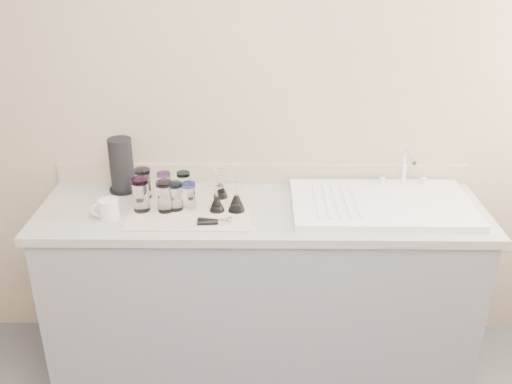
{
  "coord_description": "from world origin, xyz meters",
  "views": [
    {
      "loc": [
        -0.0,
        -1.16,
        2.06
      ],
      "look_at": [
        -0.03,
        1.15,
        1.0
      ],
      "focal_mm": 40.0,
      "sensor_mm": 36.0,
      "label": 1
    }
  ],
  "objects_px": {
    "tumbler_blue": "(165,196)",
    "white_mug": "(108,209)",
    "tumbler_magenta": "(141,194)",
    "paper_towel_roll": "(122,166)",
    "tumbler_teal": "(143,183)",
    "tumbler_lavender": "(189,196)",
    "goblet_back_left": "(220,188)",
    "can_opener": "(215,222)",
    "tumbler_extra": "(175,196)",
    "sink_unit": "(382,204)",
    "goblet_front_left": "(217,202)",
    "goblet_front_right": "(236,201)",
    "tumbler_purple": "(184,185)",
    "tumbler_cyan": "(164,185)"
  },
  "relations": [
    {
      "from": "sink_unit",
      "to": "tumbler_blue",
      "type": "distance_m",
      "value": 0.99
    },
    {
      "from": "tumbler_magenta",
      "to": "tumbler_blue",
      "type": "bearing_deg",
      "value": -2.62
    },
    {
      "from": "tumbler_cyan",
      "to": "tumbler_blue",
      "type": "height_order",
      "value": "tumbler_blue"
    },
    {
      "from": "tumbler_lavender",
      "to": "goblet_front_right",
      "type": "distance_m",
      "value": 0.22
    },
    {
      "from": "tumbler_teal",
      "to": "tumbler_extra",
      "type": "distance_m",
      "value": 0.21
    },
    {
      "from": "tumbler_blue",
      "to": "goblet_back_left",
      "type": "distance_m",
      "value": 0.28
    },
    {
      "from": "tumbler_magenta",
      "to": "tumbler_teal",
      "type": "bearing_deg",
      "value": 96.3
    },
    {
      "from": "can_opener",
      "to": "tumbler_teal",
      "type": "bearing_deg",
      "value": 143.43
    },
    {
      "from": "tumbler_purple",
      "to": "can_opener",
      "type": "distance_m",
      "value": 0.32
    },
    {
      "from": "goblet_back_left",
      "to": "white_mug",
      "type": "height_order",
      "value": "goblet_back_left"
    },
    {
      "from": "goblet_front_left",
      "to": "goblet_front_right",
      "type": "xyz_separation_m",
      "value": [
        0.09,
        0.0,
        0.01
      ]
    },
    {
      "from": "tumbler_magenta",
      "to": "paper_towel_roll",
      "type": "xyz_separation_m",
      "value": [
        -0.14,
        0.24,
        0.04
      ]
    },
    {
      "from": "goblet_front_left",
      "to": "goblet_front_right",
      "type": "height_order",
      "value": "goblet_front_right"
    },
    {
      "from": "can_opener",
      "to": "tumbler_cyan",
      "type": "bearing_deg",
      "value": 133.93
    },
    {
      "from": "sink_unit",
      "to": "goblet_front_left",
      "type": "height_order",
      "value": "sink_unit"
    },
    {
      "from": "tumbler_blue",
      "to": "tumbler_extra",
      "type": "height_order",
      "value": "tumbler_blue"
    },
    {
      "from": "sink_unit",
      "to": "tumbler_magenta",
      "type": "relative_size",
      "value": 5.29
    },
    {
      "from": "tumbler_magenta",
      "to": "goblet_back_left",
      "type": "bearing_deg",
      "value": 22.94
    },
    {
      "from": "tumbler_cyan",
      "to": "goblet_front_right",
      "type": "relative_size",
      "value": 0.88
    },
    {
      "from": "tumbler_blue",
      "to": "tumbler_magenta",
      "type": "bearing_deg",
      "value": 177.38
    },
    {
      "from": "tumbler_magenta",
      "to": "tumbler_blue",
      "type": "height_order",
      "value": "tumbler_magenta"
    },
    {
      "from": "white_mug",
      "to": "paper_towel_roll",
      "type": "bearing_deg",
      "value": 90.16
    },
    {
      "from": "tumbler_blue",
      "to": "white_mug",
      "type": "distance_m",
      "value": 0.25
    },
    {
      "from": "tumbler_purple",
      "to": "goblet_front_left",
      "type": "xyz_separation_m",
      "value": [
        0.17,
        -0.14,
        -0.02
      ]
    },
    {
      "from": "goblet_front_right",
      "to": "paper_towel_roll",
      "type": "bearing_deg",
      "value": 157.6
    },
    {
      "from": "paper_towel_roll",
      "to": "sink_unit",
      "type": "bearing_deg",
      "value": -8.36
    },
    {
      "from": "goblet_front_left",
      "to": "goblet_front_right",
      "type": "relative_size",
      "value": 0.89
    },
    {
      "from": "tumbler_teal",
      "to": "tumbler_blue",
      "type": "height_order",
      "value": "tumbler_teal"
    },
    {
      "from": "tumbler_blue",
      "to": "goblet_front_left",
      "type": "relative_size",
      "value": 1.13
    },
    {
      "from": "tumbler_cyan",
      "to": "tumbler_magenta",
      "type": "height_order",
      "value": "tumbler_magenta"
    },
    {
      "from": "tumbler_extra",
      "to": "tumbler_blue",
      "type": "bearing_deg",
      "value": -160.69
    },
    {
      "from": "tumbler_lavender",
      "to": "white_mug",
      "type": "bearing_deg",
      "value": -166.4
    },
    {
      "from": "tumbler_teal",
      "to": "tumbler_lavender",
      "type": "bearing_deg",
      "value": -27.04
    },
    {
      "from": "tumbler_purple",
      "to": "goblet_front_right",
      "type": "distance_m",
      "value": 0.29
    },
    {
      "from": "tumbler_purple",
      "to": "tumbler_magenta",
      "type": "relative_size",
      "value": 0.82
    },
    {
      "from": "tumbler_purple",
      "to": "paper_towel_roll",
      "type": "xyz_separation_m",
      "value": [
        -0.31,
        0.09,
        0.06
      ]
    },
    {
      "from": "tumbler_teal",
      "to": "goblet_front_right",
      "type": "bearing_deg",
      "value": -16.54
    },
    {
      "from": "tumbler_blue",
      "to": "can_opener",
      "type": "xyz_separation_m",
      "value": [
        0.23,
        -0.12,
        -0.06
      ]
    },
    {
      "from": "goblet_front_left",
      "to": "paper_towel_roll",
      "type": "height_order",
      "value": "paper_towel_roll"
    },
    {
      "from": "goblet_front_right",
      "to": "tumbler_extra",
      "type": "bearing_deg",
      "value": 178.4
    },
    {
      "from": "tumbler_extra",
      "to": "paper_towel_roll",
      "type": "height_order",
      "value": "paper_towel_roll"
    },
    {
      "from": "tumbler_lavender",
      "to": "white_mug",
      "type": "relative_size",
      "value": 0.97
    },
    {
      "from": "sink_unit",
      "to": "tumbler_teal",
      "type": "distance_m",
      "value": 1.12
    },
    {
      "from": "tumbler_extra",
      "to": "goblet_back_left",
      "type": "xyz_separation_m",
      "value": [
        0.19,
        0.14,
        -0.02
      ]
    },
    {
      "from": "tumbler_blue",
      "to": "goblet_front_left",
      "type": "distance_m",
      "value": 0.23
    },
    {
      "from": "sink_unit",
      "to": "paper_towel_roll",
      "type": "xyz_separation_m",
      "value": [
        -1.23,
        0.18,
        0.11
      ]
    },
    {
      "from": "paper_towel_roll",
      "to": "white_mug",
      "type": "bearing_deg",
      "value": -89.84
    },
    {
      "from": "tumbler_blue",
      "to": "tumbler_purple",
      "type": "bearing_deg",
      "value": 65.77
    },
    {
      "from": "tumbler_blue",
      "to": "tumbler_extra",
      "type": "xyz_separation_m",
      "value": [
        0.05,
        0.02,
        -0.01
      ]
    },
    {
      "from": "goblet_front_left",
      "to": "white_mug",
      "type": "relative_size",
      "value": 0.98
    }
  ]
}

